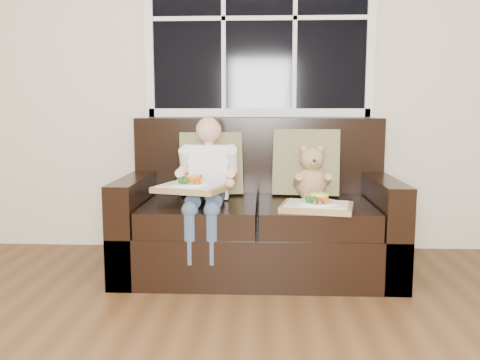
{
  "coord_description": "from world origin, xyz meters",
  "views": [
    {
      "loc": [
        0.53,
        -1.19,
        1.02
      ],
      "look_at": [
        0.4,
        1.85,
        0.59
      ],
      "focal_mm": 38.0,
      "sensor_mm": 36.0,
      "label": 1
    }
  ],
  "objects_px": {
    "loveseat": "(258,220)",
    "tray_left": "(191,186)",
    "teddy_bear": "(311,176)",
    "tray_right": "(317,205)",
    "child": "(208,173)"
  },
  "relations": [
    {
      "from": "loveseat",
      "to": "tray_left",
      "type": "height_order",
      "value": "loveseat"
    },
    {
      "from": "loveseat",
      "to": "teddy_bear",
      "type": "bearing_deg",
      "value": 8.22
    },
    {
      "from": "tray_right",
      "to": "child",
      "type": "bearing_deg",
      "value": 172.49
    },
    {
      "from": "tray_left",
      "to": "child",
      "type": "bearing_deg",
      "value": 83.15
    },
    {
      "from": "tray_left",
      "to": "teddy_bear",
      "type": "bearing_deg",
      "value": 42.65
    },
    {
      "from": "teddy_bear",
      "to": "tray_left",
      "type": "bearing_deg",
      "value": -159.75
    },
    {
      "from": "teddy_bear",
      "to": "tray_left",
      "type": "distance_m",
      "value": 0.81
    },
    {
      "from": "loveseat",
      "to": "tray_left",
      "type": "relative_size",
      "value": 3.71
    },
    {
      "from": "child",
      "to": "tray_left",
      "type": "bearing_deg",
      "value": -114.64
    },
    {
      "from": "loveseat",
      "to": "tray_left",
      "type": "xyz_separation_m",
      "value": [
        -0.39,
        -0.29,
        0.26
      ]
    },
    {
      "from": "teddy_bear",
      "to": "tray_right",
      "type": "height_order",
      "value": "teddy_bear"
    },
    {
      "from": "teddy_bear",
      "to": "loveseat",
      "type": "bearing_deg",
      "value": -176.39
    },
    {
      "from": "teddy_bear",
      "to": "tray_left",
      "type": "relative_size",
      "value": 0.79
    },
    {
      "from": "loveseat",
      "to": "tray_right",
      "type": "height_order",
      "value": "loveseat"
    },
    {
      "from": "loveseat",
      "to": "teddy_bear",
      "type": "relative_size",
      "value": 4.7
    }
  ]
}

